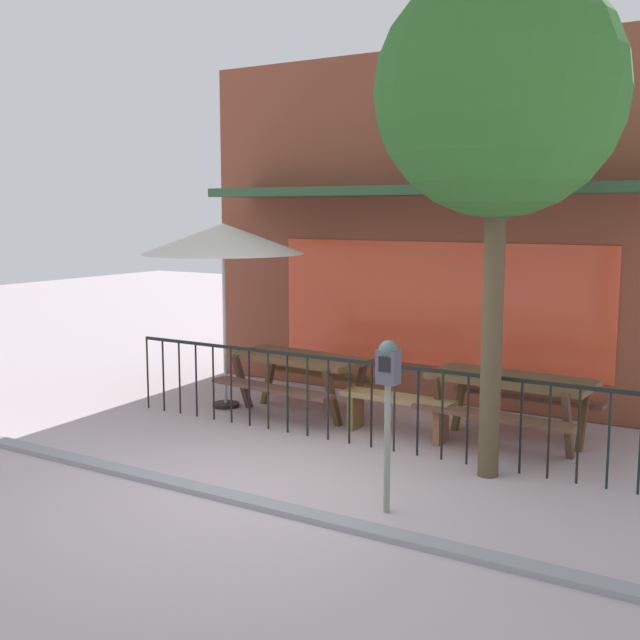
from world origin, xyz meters
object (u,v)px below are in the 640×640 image
picnic_table_right (511,391)px  patio_umbrella (223,239)px  parking_meter_near (388,380)px  picnic_table_left (299,368)px  patio_bench (397,406)px  street_tree (499,94)px

picnic_table_right → patio_umbrella: 4.15m
parking_meter_near → picnic_table_left: bearing=135.9°
picnic_table_right → parking_meter_near: 2.64m
patio_bench → picnic_table_left: bearing=171.4°
picnic_table_right → patio_bench: picnic_table_right is taller
patio_bench → picnic_table_right: bearing=17.1°
patio_umbrella → patio_bench: bearing=-0.8°
street_tree → picnic_table_left: bearing=160.6°
picnic_table_right → picnic_table_left: bearing=-176.9°
picnic_table_left → picnic_table_right: same height
patio_bench → street_tree: size_ratio=0.29×
picnic_table_right → patio_umbrella: size_ratio=0.76×
patio_umbrella → street_tree: street_tree is taller
picnic_table_right → street_tree: street_tree is taller
picnic_table_left → parking_meter_near: size_ratio=1.26×
street_tree → patio_umbrella: bearing=168.2°
parking_meter_near → street_tree: street_tree is taller
picnic_table_left → patio_bench: (1.52, -0.23, -0.26)m
picnic_table_right → street_tree: (0.17, -1.17, 3.08)m
patio_umbrella → street_tree: 4.30m
patio_bench → street_tree: street_tree is taller
patio_umbrella → patio_bench: patio_umbrella is taller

